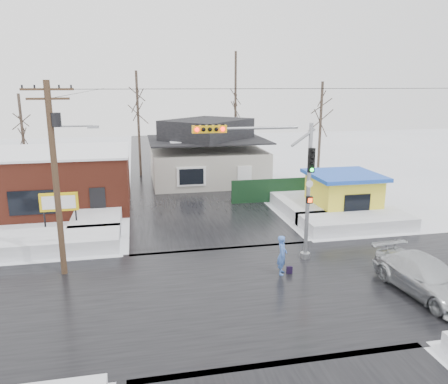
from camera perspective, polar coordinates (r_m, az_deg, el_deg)
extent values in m
plane|color=white|center=(19.61, 2.71, -12.84)|extent=(120.00, 120.00, 0.00)
cube|color=black|center=(19.60, 2.71, -12.81)|extent=(10.00, 120.00, 0.02)
cube|color=black|center=(19.60, 2.71, -12.81)|extent=(120.00, 10.00, 0.02)
cube|color=white|center=(25.81, -21.28, -6.09)|extent=(7.00, 3.00, 0.80)
cube|color=white|center=(28.69, 16.90, -3.73)|extent=(7.00, 3.00, 0.80)
cube|color=white|center=(30.26, -16.04, -2.75)|extent=(3.00, 8.00, 0.80)
cube|color=white|center=(32.22, 9.59, -1.38)|extent=(3.00, 8.00, 0.80)
cylinder|color=gray|center=(22.28, 10.93, -0.14)|extent=(0.20, 0.20, 7.00)
cylinder|color=gray|center=(23.31, 10.55, -8.15)|extent=(0.50, 0.50, 0.30)
cylinder|color=gray|center=(20.75, 3.59, 8.32)|extent=(4.60, 0.14, 0.14)
cube|color=gold|center=(20.32, -1.92, 8.22)|extent=(1.60, 0.28, 0.35)
sphere|color=#FF0C0C|center=(20.07, -3.55, 8.13)|extent=(0.20, 0.20, 0.20)
sphere|color=#FF0C0C|center=(20.28, -0.16, 8.21)|extent=(0.20, 0.20, 0.20)
cube|color=black|center=(21.75, 11.34, 4.08)|extent=(0.30, 0.22, 1.20)
sphere|color=#0CE533|center=(21.70, 11.42, 2.85)|extent=(0.18, 0.18, 0.18)
cube|color=black|center=(22.17, 11.09, -1.01)|extent=(0.30, 0.20, 0.35)
cylinder|color=#382619|center=(21.21, -21.10, 1.23)|extent=(0.28, 0.28, 9.00)
cube|color=#382619|center=(20.76, -22.12, 12.33)|extent=(2.20, 0.10, 0.10)
cube|color=#382619|center=(20.77, -22.01, 11.23)|extent=(1.80, 0.10, 0.10)
cylinder|color=black|center=(20.77, -21.10, 8.81)|extent=(0.44, 0.44, 0.60)
cylinder|color=gray|center=(20.70, -19.24, 8.12)|extent=(1.80, 0.08, 0.08)
cube|color=gray|center=(20.61, -16.73, 8.14)|extent=(0.50, 0.22, 0.12)
cube|color=maroon|center=(34.29, -22.41, 1.43)|extent=(12.00, 8.00, 4.00)
cube|color=white|center=(33.94, -22.73, 4.81)|extent=(12.20, 8.20, 0.15)
cube|color=black|center=(30.59, -23.65, -1.28)|extent=(3.00, 0.08, 1.60)
cube|color=black|center=(30.05, -16.13, -1.48)|extent=(1.00, 0.08, 2.20)
cylinder|color=black|center=(28.16, -22.37, -3.47)|extent=(0.10, 0.10, 1.80)
cylinder|color=black|center=(27.86, -18.73, -3.32)|extent=(0.10, 0.10, 1.80)
cube|color=gold|center=(27.70, -20.75, -1.22)|extent=(2.20, 0.18, 1.10)
cube|color=white|center=(27.60, -20.79, -1.28)|extent=(1.90, 0.02, 0.80)
cube|color=#B8B1A6|center=(40.13, -2.19, 3.47)|extent=(10.00, 8.00, 3.00)
cube|color=black|center=(39.76, -2.22, 6.87)|extent=(10.40, 8.40, 0.12)
pyramid|color=black|center=(39.66, -2.23, 8.25)|extent=(9.00, 7.00, 1.80)
cube|color=maroon|center=(41.26, 1.98, 8.53)|extent=(0.70, 0.70, 1.40)
cube|color=white|center=(35.94, -4.28, 2.03)|extent=(2.40, 0.12, 1.60)
cube|color=yellow|center=(31.23, 15.25, -0.47)|extent=(4.00, 4.00, 2.60)
cube|color=#164AAA|center=(30.91, 15.43, 2.13)|extent=(4.60, 4.60, 0.25)
cube|color=black|center=(29.49, 17.00, -1.43)|extent=(1.80, 0.06, 1.20)
cube|color=black|center=(33.74, 7.62, 0.28)|extent=(8.00, 0.12, 1.80)
cylinder|color=#332821|center=(43.11, -11.10, 8.65)|extent=(0.24, 0.24, 10.00)
cylinder|color=#332821|center=(46.21, 1.50, 10.50)|extent=(0.24, 0.24, 12.00)
cylinder|color=#332821|center=(40.64, 12.43, 7.56)|extent=(0.24, 0.24, 9.00)
cylinder|color=#332821|center=(42.33, -24.73, 6.18)|extent=(0.24, 0.24, 8.00)
imported|color=#446CC0|center=(21.01, 7.60, -8.19)|extent=(0.69, 0.82, 1.91)
imported|color=silver|center=(20.93, 24.88, -10.07)|extent=(2.74, 5.53, 1.54)
cube|color=black|center=(21.38, 8.54, -10.08)|extent=(0.29, 0.16, 0.35)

